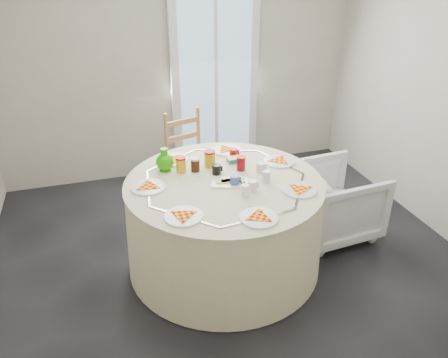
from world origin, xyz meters
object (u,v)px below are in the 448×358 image
object	(u,v)px
green_pitcher	(165,160)
wooden_chair	(192,160)
table	(224,225)
armchair	(334,196)

from	to	relation	value
green_pitcher	wooden_chair	bearing A→B (deg)	67.59
table	armchair	xyz separation A→B (m)	(1.09, 0.13, 0.02)
table	green_pitcher	distance (m)	0.72
wooden_chair	green_pitcher	distance (m)	0.95
table	armchair	size ratio (longest dim) A/B	2.17
armchair	wooden_chair	bearing A→B (deg)	43.87
armchair	green_pitcher	distance (m)	1.58
wooden_chair	green_pitcher	size ratio (longest dim) A/B	5.13
table	green_pitcher	xyz separation A→B (m)	(-0.40, 0.33, 0.49)
wooden_chair	green_pitcher	world-z (taller)	green_pitcher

